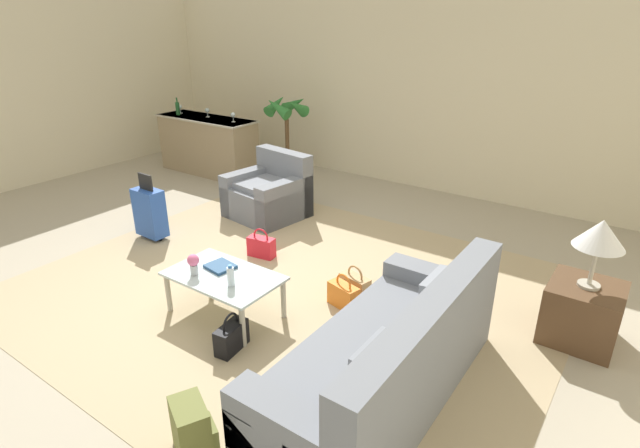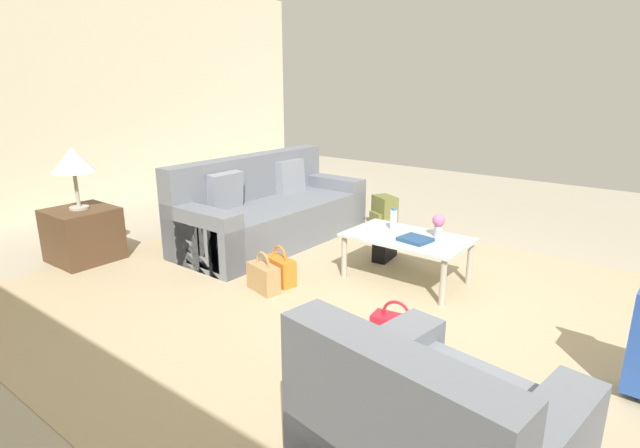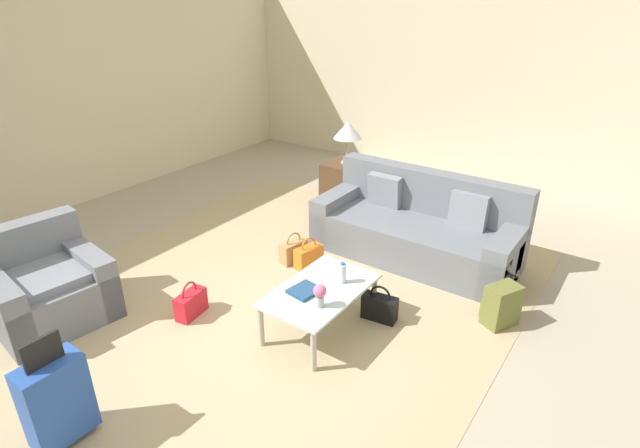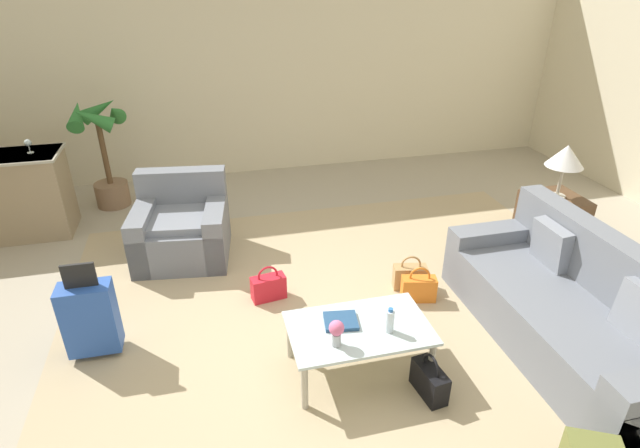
{
  "view_description": "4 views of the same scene",
  "coord_description": "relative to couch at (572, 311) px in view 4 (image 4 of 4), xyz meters",
  "views": [
    {
      "loc": [
        3.46,
        -3.29,
        2.66
      ],
      "look_at": [
        0.8,
        0.48,
        0.69
      ],
      "focal_mm": 28.0,
      "sensor_mm": 36.0,
      "label": 1
    },
    {
      "loc": [
        -1.57,
        3.27,
        1.75
      ],
      "look_at": [
        0.81,
        0.22,
        0.63
      ],
      "focal_mm": 28.0,
      "sensor_mm": 36.0,
      "label": 2
    },
    {
      "loc": [
        -2.62,
        -2.62,
        2.78
      ],
      "look_at": [
        0.84,
        -0.19,
        0.79
      ],
      "focal_mm": 28.0,
      "sensor_mm": 36.0,
      "label": 3
    },
    {
      "loc": [
        -0.6,
        -3.3,
        2.82
      ],
      "look_at": [
        0.33,
        0.41,
        0.84
      ],
      "focal_mm": 28.0,
      "sensor_mm": 36.0,
      "label": 4
    }
  ],
  "objects": [
    {
      "name": "area_rug",
      "position": [
        -1.6,
        0.8,
        -0.31
      ],
      "size": [
        5.2,
        4.4,
        0.01
      ],
      "primitive_type": "cube",
      "color": "tan",
      "rests_on": "ground"
    },
    {
      "name": "suitcase_blue",
      "position": [
        -3.8,
        0.8,
        0.05
      ],
      "size": [
        0.4,
        0.23,
        0.85
      ],
      "color": "#2851AD",
      "rests_on": "ground"
    },
    {
      "name": "water_bottle",
      "position": [
        -1.6,
        -0.0,
        0.21
      ],
      "size": [
        0.06,
        0.06,
        0.2
      ],
      "color": "silver",
      "rests_on": "coffee_table"
    },
    {
      "name": "flower_vase",
      "position": [
        -2.02,
        -0.05,
        0.23
      ],
      "size": [
        0.11,
        0.11,
        0.21
      ],
      "color": "#B2B7BC",
      "rests_on": "coffee_table"
    },
    {
      "name": "side_table",
      "position": [
        1.0,
        1.6,
        -0.05
      ],
      "size": [
        0.59,
        0.59,
        0.53
      ],
      "primitive_type": "cube",
      "color": "#513823",
      "rests_on": "ground"
    },
    {
      "name": "armchair",
      "position": [
        -3.09,
        2.27,
        -0.01
      ],
      "size": [
        1.06,
        1.02,
        0.88
      ],
      "color": "slate",
      "rests_on": "ground"
    },
    {
      "name": "potted_palm",
      "position": [
        -4.0,
        3.8,
        0.45
      ],
      "size": [
        0.64,
        0.64,
        1.42
      ],
      "color": "#84664C",
      "rests_on": "ground"
    },
    {
      "name": "table_lamp",
      "position": [
        1.0,
        1.6,
        0.69
      ],
      "size": [
        0.4,
        0.4,
        0.6
      ],
      "color": "#ADA899",
      "rests_on": "side_table"
    },
    {
      "name": "coffee_table",
      "position": [
        -1.8,
        0.1,
        0.06
      ],
      "size": [
        1.06,
        0.65,
        0.42
      ],
      "color": "silver",
      "rests_on": "ground"
    },
    {
      "name": "wine_glass_right_of_centre",
      "position": [
        -4.65,
        3.21,
        0.78
      ],
      "size": [
        0.08,
        0.08,
        0.15
      ],
      "color": "silver",
      "rests_on": "bar_console"
    },
    {
      "name": "coffee_table_book",
      "position": [
        -1.92,
        0.18,
        0.13
      ],
      "size": [
        0.28,
        0.26,
        0.03
      ],
      "primitive_type": "cube",
      "rotation": [
        0.0,
        0.0,
        -0.15
      ],
      "color": "navy",
      "rests_on": "coffee_table"
    },
    {
      "name": "ground_plane",
      "position": [
        -2.2,
        0.6,
        -0.31
      ],
      "size": [
        12.0,
        12.0,
        0.0
      ],
      "primitive_type": "plane",
      "color": "#A89E89"
    },
    {
      "name": "couch",
      "position": [
        0.0,
        0.0,
        0.0
      ],
      "size": [
        0.94,
        2.26,
        0.94
      ],
      "color": "slate",
      "rests_on": "ground"
    },
    {
      "name": "handbag_orange",
      "position": [
        -0.96,
        0.85,
        -0.18
      ],
      "size": [
        0.34,
        0.21,
        0.36
      ],
      "color": "orange",
      "rests_on": "ground"
    },
    {
      "name": "wall_back",
      "position": [
        -2.2,
        4.66,
        1.24
      ],
      "size": [
        10.24,
        0.12,
        3.1
      ],
      "primitive_type": "cube",
      "color": "beige",
      "rests_on": "ground"
    },
    {
      "name": "handbag_tan",
      "position": [
        -0.96,
        1.06,
        -0.18
      ],
      "size": [
        0.34,
        0.21,
        0.36
      ],
      "color": "tan",
      "rests_on": "ground"
    },
    {
      "name": "handbag_red",
      "position": [
        -2.33,
        1.21,
        -0.18
      ],
      "size": [
        0.34,
        0.19,
        0.36
      ],
      "color": "red",
      "rests_on": "ground"
    },
    {
      "name": "handbag_black",
      "position": [
        -1.37,
        -0.27,
        -0.18
      ],
      "size": [
        0.18,
        0.34,
        0.36
      ],
      "color": "black",
      "rests_on": "ground"
    }
  ]
}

